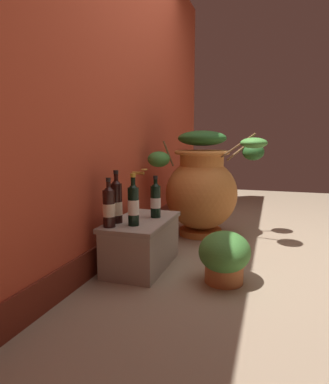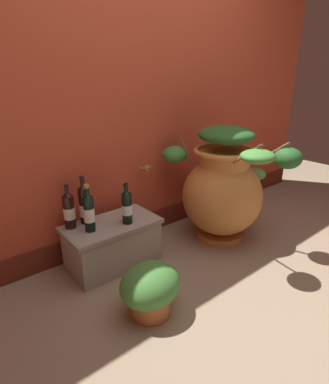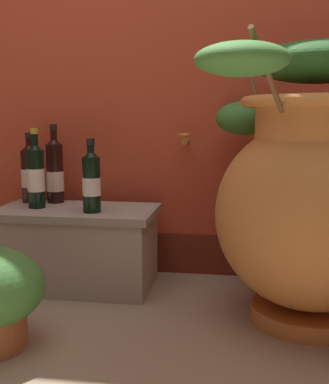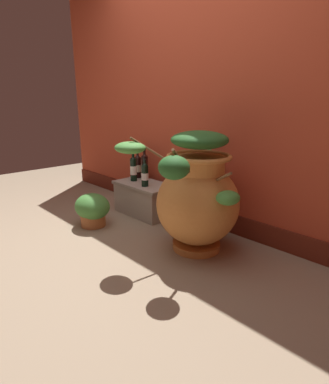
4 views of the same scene
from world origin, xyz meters
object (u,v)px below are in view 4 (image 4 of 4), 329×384
object	(u,v)px
wine_bottle_back	(138,166)
potted_shrub	(93,209)
wine_bottle_left	(145,166)
wine_bottle_right	(145,174)
wine_bottle_middle	(133,168)
terracotta_urn	(197,195)

from	to	relation	value
wine_bottle_back	potted_shrub	world-z (taller)	wine_bottle_back
wine_bottle_left	potted_shrub	size ratio (longest dim) A/B	0.95
potted_shrub	wine_bottle_back	bearing A→B (deg)	102.72
potted_shrub	wine_bottle_right	bearing A→B (deg)	70.26
wine_bottle_left	wine_bottle_middle	world-z (taller)	wine_bottle_left
wine_bottle_right	wine_bottle_back	bearing A→B (deg)	151.32
terracotta_urn	wine_bottle_back	distance (m)	1.22
wine_bottle_middle	wine_bottle_right	distance (m)	0.26
terracotta_urn	wine_bottle_middle	size ratio (longest dim) A/B	3.00
wine_bottle_left	wine_bottle_back	xyz separation A→B (m)	(-0.11, -0.00, -0.01)
wine_bottle_back	potted_shrub	xyz separation A→B (m)	(0.16, -0.70, -0.30)
terracotta_urn	potted_shrub	world-z (taller)	terracotta_urn
terracotta_urn	wine_bottle_middle	xyz separation A→B (m)	(-1.08, 0.22, 0.02)
terracotta_urn	wine_bottle_left	xyz separation A→B (m)	(-1.05, 0.35, 0.02)
wine_bottle_middle	wine_bottle_right	size ratio (longest dim) A/B	1.13
terracotta_urn	wine_bottle_back	bearing A→B (deg)	163.23
wine_bottle_middle	wine_bottle_left	bearing A→B (deg)	76.71
wine_bottle_middle	wine_bottle_right	xyz separation A→B (m)	(0.26, -0.06, -0.01)
wine_bottle_middle	wine_bottle_back	size ratio (longest dim) A/B	1.07
wine_bottle_right	wine_bottle_back	size ratio (longest dim) A/B	0.95
wine_bottle_left	terracotta_urn	bearing A→B (deg)	-18.68
wine_bottle_middle	wine_bottle_back	world-z (taller)	wine_bottle_middle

